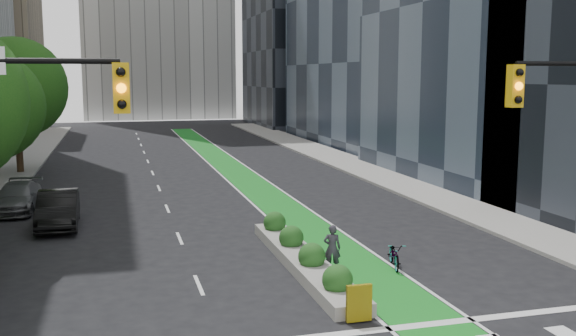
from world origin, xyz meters
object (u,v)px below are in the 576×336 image
median_planter (303,256)px  cyclist (332,248)px  parked_car_left_far (17,197)px  parked_car_left_mid (58,209)px  bicycle (394,255)px

median_planter → cyclist: size_ratio=6.44×
median_planter → parked_car_left_far: 16.27m
median_planter → parked_car_left_mid: 11.95m
median_planter → parked_car_left_far: bearing=131.1°
bicycle → cyclist: cyclist is taller
cyclist → parked_car_left_mid: 13.05m
parked_car_left_far → parked_car_left_mid: bearing=-57.0°
cyclist → parked_car_left_far: cyclist is taller
bicycle → parked_car_left_far: 19.00m
parked_car_left_mid → median_planter: bearing=-45.4°
bicycle → cyclist: 2.23m
cyclist → parked_car_left_mid: size_ratio=0.34×
median_planter → bicycle: median_planter is taller
parked_car_left_far → median_planter: bearing=-44.8°
median_planter → parked_car_left_mid: parked_car_left_mid is taller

